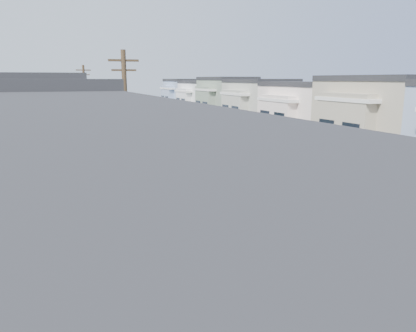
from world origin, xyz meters
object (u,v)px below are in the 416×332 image
Objects in this scene: tree_far_r at (191,116)px; parked_right_b at (337,220)px; utility_pole_far at (86,110)px; fedex_truck at (268,194)px; tree_b at (160,171)px; lead_sedan at (203,170)px; parked_left_b at (228,312)px; parked_left_c at (165,233)px; parked_right_c at (208,156)px; parked_right_d at (180,143)px; tree_a at (311,297)px; parked_left_d at (121,175)px; tree_e at (84,112)px; utility_pole_near at (127,144)px; tree_d at (95,122)px; tree_c at (117,136)px.

tree_far_r reaches higher than parked_right_b.
utility_pole_far is 28.63m from fedex_truck.
lead_sedan is at bearing 64.59° from tree_b.
utility_pole_far is 1.83× the size of parked_left_b.
parked_right_c is at bearing 58.32° from parked_left_c.
parked_right_d is at bearing 91.52° from parked_right_b.
utility_pole_far reaches higher than tree_a.
parked_left_d is 17.64m from parked_right_d.
parked_right_c reaches higher than lead_sedan.
tree_far_r is at bearing 64.37° from parked_left_c.
tree_e is 1.52× the size of parked_right_c.
fedex_truck is at bearing -8.29° from utility_pole_near.
tree_b is at bearing -96.36° from parked_left_d.
parked_left_d is (1.40, -5.20, -4.08)m from tree_d.
fedex_truck is at bearing -63.97° from parked_left_d.
lead_sedan is at bearing 72.98° from tree_a.
tree_c is at bearing 99.29° from parked_left_c.
tree_e reaches higher than parked_left_b.
tree_e is 13.26m from tree_far_r.
tree_far_r reaches higher than parked_left_d.
parked_left_d is at bearing 91.69° from parked_left_b.
tree_far_r is at bearing 77.22° from lead_sedan.
parked_left_b is 1.15× the size of parked_left_c.
parked_left_b is at bearing -144.90° from parked_right_b.
tree_c reaches higher than parked_right_c.
tree_d is at bearing -140.34° from tree_far_r.
lead_sedan reaches higher than parked_right_d.
utility_pole_near is 2.19× the size of parked_right_c.
lead_sedan is 1.02× the size of parked_left_d.
tree_c is at bearing -118.41° from tree_far_r.
utility_pole_near reaches higher than tree_far_r.
tree_b is 33.17m from utility_pole_far.
tree_d is 0.70× the size of utility_pole_far.
parked_left_b is (1.40, -27.43, -3.97)m from tree_d.
fedex_truck reaches higher than parked_right_d.
parked_left_d is (1.40, 11.65, -4.51)m from utility_pole_near.
parked_right_d is (11.20, 0.31, -4.46)m from utility_pole_far.
tree_e reaches higher than parked_right_b.
lead_sedan is 22.42m from parked_left_b.
tree_d reaches higher than tree_far_r.
tree_b is at bearing -110.70° from parked_left_c.
parked_right_d is at bearing 71.50° from tree_b.
parked_right_c is (9.80, 27.09, -0.02)m from parked_left_b.
parked_left_d is 18.53m from parked_right_b.
lead_sedan reaches higher than parked_left_c.
parked_left_c is at bearing -92.10° from parked_left_d.
tree_e is at bearing 175.80° from tree_far_r.
tree_e is at bearing 90.00° from tree_c.
tree_e reaches higher than parked_right_d.
parked_left_b reaches higher than parked_left_c.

